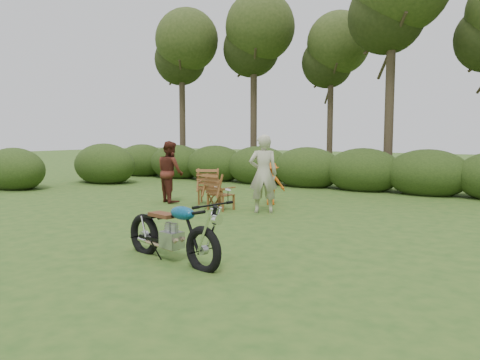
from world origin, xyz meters
The scene contains 10 objects.
ground centered at (0.00, 0.00, 0.00)m, with size 80.00×80.00×0.00m, color #284D19.
tree_line centered at (0.50, 9.74, 3.81)m, with size 22.52×11.62×8.14m.
motorcycle centered at (0.43, -0.90, 0.00)m, with size 1.93×0.74×1.10m, color #0E7BB8, non-canonical shape.
lawn_chair_right centered at (-1.63, 3.24, 0.00)m, with size 0.61×0.61×0.89m, color brown, non-canonical shape.
lawn_chair_left centered at (-2.45, 3.88, 0.00)m, with size 0.65×0.65×0.94m, color brown, non-canonical shape.
side_table centered at (-1.87, 3.33, 0.24)m, with size 0.47×0.40×0.49m, color brown, non-canonical shape.
cup centered at (-1.88, 3.33, 0.54)m, with size 0.14×0.14×0.11m, color beige.
adult_a centered at (-0.55, 3.44, 0.00)m, with size 0.67×0.44×1.83m, color #BBB69A.
adult_b centered at (-3.51, 3.54, 0.00)m, with size 0.81×0.63×1.66m, color #542218.
child centered at (-1.01, 4.62, 0.00)m, with size 0.72×0.41×1.11m, color #D65D14.
Camera 1 is at (4.94, -5.98, 1.86)m, focal length 35.00 mm.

